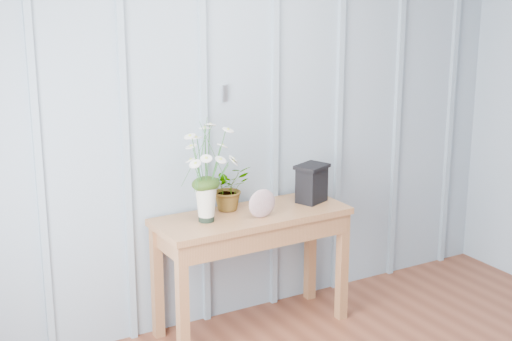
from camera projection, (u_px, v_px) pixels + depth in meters
room_shell at (382, 16)px, 3.52m from camera, size 4.00×4.50×2.50m
sideboard at (252, 231)px, 4.75m from camera, size 1.20×0.45×0.75m
daisy_vase at (205, 161)px, 4.49m from camera, size 0.41×0.32×0.59m
spider_plant at (229, 187)px, 4.76m from camera, size 0.26×0.23×0.28m
felt_disc_vessel at (262, 203)px, 4.63m from camera, size 0.18×0.06×0.17m
carved_box at (312, 183)px, 4.91m from camera, size 0.24×0.22×0.24m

